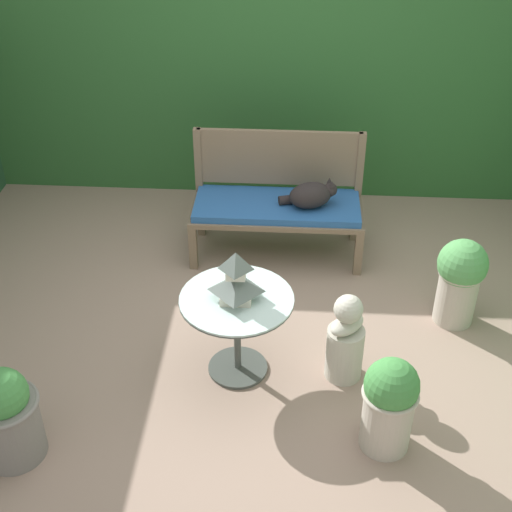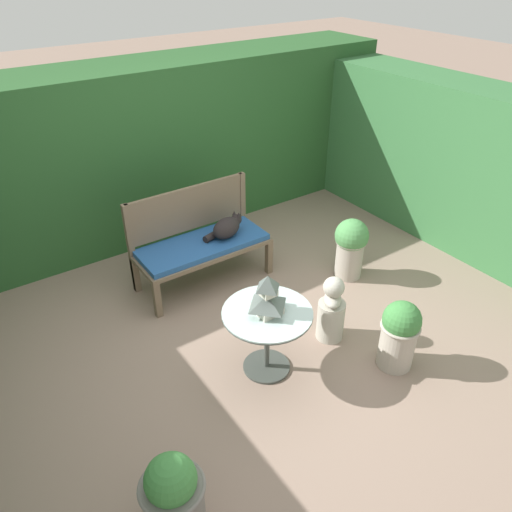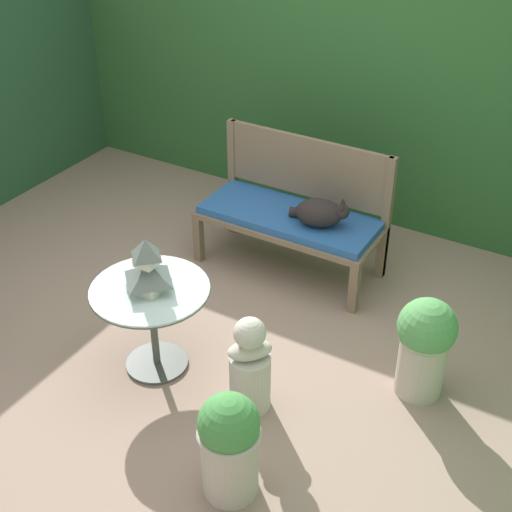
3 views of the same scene
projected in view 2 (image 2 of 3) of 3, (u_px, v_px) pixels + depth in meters
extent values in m
plane|color=gray|center=(253.00, 332.00, 4.41)|extent=(30.00, 30.00, 0.00)
cube|color=#285628|center=(134.00, 152.00, 5.53)|extent=(6.40, 0.90, 1.87)
cube|color=#38703D|center=(461.00, 166.00, 5.42)|extent=(0.70, 3.50, 1.71)
cube|color=brown|center=(157.00, 300.00, 4.51)|extent=(0.06, 0.06, 0.36)
cube|color=brown|center=(269.00, 257.00, 5.11)|extent=(0.06, 0.06, 0.36)
cube|color=brown|center=(136.00, 275.00, 4.84)|extent=(0.06, 0.06, 0.36)
cube|color=brown|center=(243.00, 238.00, 5.44)|extent=(0.06, 0.06, 0.36)
cube|color=brown|center=(203.00, 249.00, 4.87)|extent=(1.31, 0.54, 0.04)
cube|color=#23518E|center=(203.00, 245.00, 4.84)|extent=(1.26, 0.50, 0.05)
cube|color=brown|center=(131.00, 249.00, 4.70)|extent=(0.06, 0.06, 0.94)
cube|color=brown|center=(242.00, 214.00, 5.30)|extent=(0.06, 0.06, 0.94)
cube|color=brown|center=(188.00, 209.00, 4.86)|extent=(1.26, 0.04, 0.45)
ellipsoid|color=black|center=(226.00, 228.00, 4.86)|extent=(0.37, 0.28, 0.20)
sphere|color=black|center=(237.00, 219.00, 4.95)|extent=(0.11, 0.11, 0.11)
cone|color=black|center=(234.00, 213.00, 4.93)|extent=(0.04, 0.04, 0.05)
cone|color=black|center=(239.00, 215.00, 4.90)|extent=(0.04, 0.04, 0.05)
cylinder|color=black|center=(211.00, 236.00, 4.85)|extent=(0.19, 0.12, 0.07)
cylinder|color=#424742|center=(266.00, 366.00, 4.05)|extent=(0.38, 0.38, 0.02)
cylinder|color=#424742|center=(267.00, 341.00, 3.90)|extent=(0.04, 0.04, 0.56)
cylinder|color=silver|center=(267.00, 312.00, 3.75)|extent=(0.69, 0.69, 0.01)
torus|color=#424742|center=(267.00, 314.00, 3.75)|extent=(0.69, 0.69, 0.02)
cube|color=beige|center=(267.00, 309.00, 3.73)|extent=(0.19, 0.19, 0.06)
pyramid|color=#56605B|center=(268.00, 300.00, 3.68)|extent=(0.25, 0.25, 0.10)
cube|color=beige|center=(268.00, 292.00, 3.64)|extent=(0.11, 0.11, 0.05)
pyramid|color=#56605B|center=(268.00, 282.00, 3.60)|extent=(0.15, 0.15, 0.11)
cylinder|color=#B7B2A3|center=(330.00, 320.00, 4.27)|extent=(0.23, 0.23, 0.36)
ellipsoid|color=#B7B2A3|center=(333.00, 299.00, 4.15)|extent=(0.28, 0.28, 0.10)
sphere|color=#B7B2A3|center=(334.00, 287.00, 4.09)|extent=(0.18, 0.18, 0.18)
cylinder|color=slate|center=(175.00, 506.00, 2.85)|extent=(0.35, 0.35, 0.40)
torus|color=slate|center=(172.00, 487.00, 2.75)|extent=(0.38, 0.38, 0.03)
sphere|color=#3D7F3D|center=(171.00, 480.00, 2.72)|extent=(0.30, 0.30, 0.30)
cylinder|color=#ADA393|center=(349.00, 258.00, 5.05)|extent=(0.27, 0.27, 0.41)
torus|color=#ADA393|center=(351.00, 242.00, 4.95)|extent=(0.31, 0.31, 0.03)
sphere|color=#4C8E4C|center=(352.00, 236.00, 4.91)|extent=(0.34, 0.34, 0.34)
cylinder|color=#ADA393|center=(397.00, 345.00, 3.98)|extent=(0.28, 0.28, 0.41)
torus|color=#ADA393|center=(401.00, 326.00, 3.88)|extent=(0.32, 0.32, 0.03)
sphere|color=#3D7F3D|center=(402.00, 320.00, 3.84)|extent=(0.30, 0.30, 0.30)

